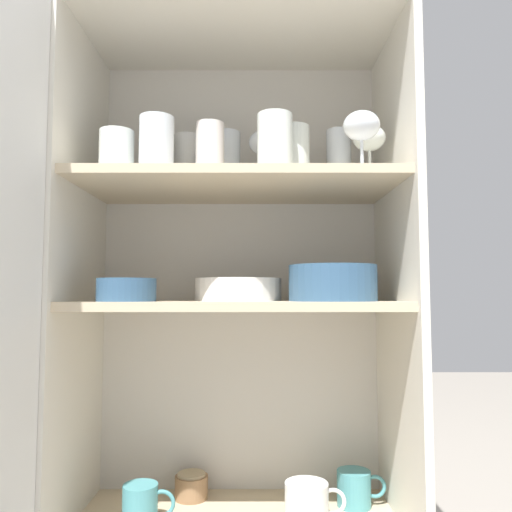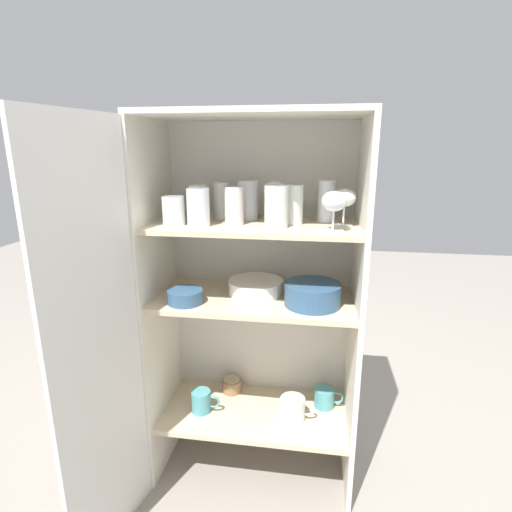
% 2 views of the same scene
% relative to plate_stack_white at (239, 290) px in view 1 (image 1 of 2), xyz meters
% --- Properties ---
extents(cupboard_back_panel, '(0.77, 0.02, 1.40)m').
position_rel_plate_stack_white_xyz_m(cupboard_back_panel, '(-0.00, 0.15, -0.08)').
color(cupboard_back_panel, silver).
rests_on(cupboard_back_panel, ground_plane).
extents(cupboard_side_left, '(0.02, 0.39, 1.40)m').
position_rel_plate_stack_white_xyz_m(cupboard_side_left, '(-0.38, -0.04, -0.08)').
color(cupboard_side_left, silver).
rests_on(cupboard_side_left, ground_plane).
extents(cupboard_side_right, '(0.02, 0.39, 1.40)m').
position_rel_plate_stack_white_xyz_m(cupboard_side_right, '(0.38, -0.04, -0.08)').
color(cupboard_side_right, silver).
rests_on(cupboard_side_right, ground_plane).
extents(cupboard_top_panel, '(0.77, 0.39, 0.02)m').
position_rel_plate_stack_white_xyz_m(cupboard_top_panel, '(-0.00, -0.04, 0.62)').
color(cupboard_top_panel, silver).
rests_on(cupboard_top_panel, cupboard_side_left).
extents(shelf_board_middle, '(0.74, 0.35, 0.02)m').
position_rel_plate_stack_white_xyz_m(shelf_board_middle, '(-0.00, -0.04, -0.04)').
color(shelf_board_middle, beige).
extents(shelf_board_upper, '(0.74, 0.35, 0.02)m').
position_rel_plate_stack_white_xyz_m(shelf_board_upper, '(-0.00, -0.04, 0.25)').
color(shelf_board_upper, beige).
extents(tumbler_glass_0, '(0.08, 0.08, 0.14)m').
position_rel_plate_stack_white_xyz_m(tumbler_glass_0, '(0.13, -0.04, 0.32)').
color(tumbler_glass_0, white).
rests_on(tumbler_glass_0, shelf_board_upper).
extents(tumbler_glass_1, '(0.07, 0.07, 0.13)m').
position_rel_plate_stack_white_xyz_m(tumbler_glass_1, '(-0.06, -0.08, 0.32)').
color(tumbler_glass_1, silver).
rests_on(tumbler_glass_1, shelf_board_upper).
extents(tumbler_glass_2, '(0.08, 0.08, 0.14)m').
position_rel_plate_stack_white_xyz_m(tumbler_glass_2, '(-0.04, 0.03, 0.33)').
color(tumbler_glass_2, white).
rests_on(tumbler_glass_2, shelf_board_upper).
extents(tumbler_glass_3, '(0.06, 0.06, 0.15)m').
position_rel_plate_stack_white_xyz_m(tumbler_glass_3, '(0.25, 0.02, 0.33)').
color(tumbler_glass_3, white).
rests_on(tumbler_glass_3, shelf_board_upper).
extents(tumbler_glass_4, '(0.06, 0.06, 0.13)m').
position_rel_plate_stack_white_xyz_m(tumbler_glass_4, '(-0.21, -0.04, 0.32)').
color(tumbler_glass_4, white).
rests_on(tumbler_glass_4, shelf_board_upper).
extents(tumbler_glass_5, '(0.08, 0.08, 0.14)m').
position_rel_plate_stack_white_xyz_m(tumbler_glass_5, '(0.09, -0.11, 0.33)').
color(tumbler_glass_5, white).
rests_on(tumbler_glass_5, shelf_board_upper).
extents(tumbler_glass_6, '(0.08, 0.08, 0.13)m').
position_rel_plate_stack_white_xyz_m(tumbler_glass_6, '(-0.18, -0.13, 0.32)').
color(tumbler_glass_6, white).
rests_on(tumbler_glass_6, shelf_board_upper).
extents(tumbler_glass_7, '(0.08, 0.08, 0.10)m').
position_rel_plate_stack_white_xyz_m(tumbler_glass_7, '(-0.27, -0.12, 0.31)').
color(tumbler_glass_7, white).
rests_on(tumbler_glass_7, shelf_board_upper).
extents(tumbler_glass_8, '(0.06, 0.06, 0.14)m').
position_rel_plate_stack_white_xyz_m(tumbler_glass_8, '(-0.13, 0.03, 0.32)').
color(tumbler_glass_8, white).
rests_on(tumbler_glass_8, shelf_board_upper).
extents(wine_glass_0, '(0.08, 0.08, 0.13)m').
position_rel_plate_stack_white_xyz_m(wine_glass_0, '(0.31, -0.07, 0.35)').
color(wine_glass_0, white).
rests_on(wine_glass_0, shelf_board_upper).
extents(wine_glass_1, '(0.08, 0.08, 0.13)m').
position_rel_plate_stack_white_xyz_m(wine_glass_1, '(0.27, -0.16, 0.35)').
color(wine_glass_1, white).
rests_on(wine_glass_1, shelf_board_upper).
extents(wine_glass_2, '(0.08, 0.08, 0.15)m').
position_rel_plate_stack_white_xyz_m(wine_glass_2, '(0.07, 0.01, 0.36)').
color(wine_glass_2, white).
rests_on(wine_glass_2, shelf_board_upper).
extents(plate_stack_white, '(0.21, 0.21, 0.05)m').
position_rel_plate_stack_white_xyz_m(plate_stack_white, '(0.00, 0.00, 0.00)').
color(plate_stack_white, white).
rests_on(plate_stack_white, shelf_board_middle).
extents(mixing_bowl_large, '(0.20, 0.20, 0.08)m').
position_rel_plate_stack_white_xyz_m(mixing_bowl_large, '(0.22, -0.09, 0.02)').
color(mixing_bowl_large, '#33567A').
rests_on(mixing_bowl_large, shelf_board_middle).
extents(serving_bowl_small, '(0.13, 0.13, 0.05)m').
position_rel_plate_stack_white_xyz_m(serving_bowl_small, '(-0.24, -0.14, 0.00)').
color(serving_bowl_small, '#33567A').
rests_on(serving_bowl_small, shelf_board_middle).
extents(coffee_mug_primary, '(0.12, 0.08, 0.09)m').
position_rel_plate_stack_white_xyz_m(coffee_mug_primary, '(-0.21, -0.07, -0.48)').
color(coffee_mug_primary, teal).
rests_on(coffee_mug_primary, shelf_board_lower).
extents(coffee_mug_extra_1, '(0.14, 0.10, 0.09)m').
position_rel_plate_stack_white_xyz_m(coffee_mug_extra_1, '(0.16, -0.07, -0.48)').
color(coffee_mug_extra_1, white).
rests_on(coffee_mug_extra_1, shelf_board_lower).
extents(coffee_mug_extra_2, '(0.12, 0.08, 0.08)m').
position_rel_plate_stack_white_xyz_m(coffee_mug_extra_2, '(0.28, 0.03, -0.48)').
color(coffee_mug_extra_2, teal).
rests_on(coffee_mug_extra_2, shelf_board_lower).
extents(storage_jar, '(0.08, 0.08, 0.06)m').
position_rel_plate_stack_white_xyz_m(storage_jar, '(-0.12, 0.08, -0.49)').
color(storage_jar, '#99704C').
rests_on(storage_jar, shelf_board_lower).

